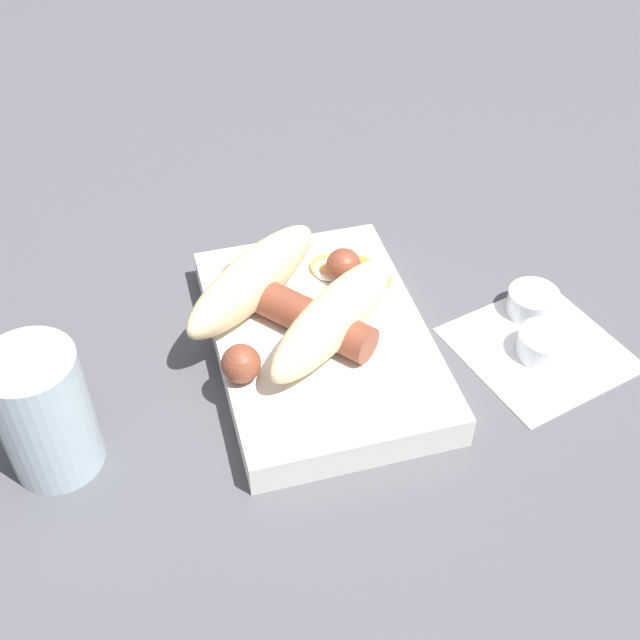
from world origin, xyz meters
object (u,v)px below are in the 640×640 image
Objects in this scene: condiment_cup_far at (532,303)px; drink_glass at (44,413)px; sausage at (296,311)px; bread_roll at (292,298)px; food_tray at (320,341)px; condiment_cup_near at (544,346)px.

drink_glass is (-0.06, 0.43, 0.05)m from condiment_cup_far.
sausage is at bearing -72.19° from drink_glass.
sausage is 1.30× the size of drink_glass.
bread_roll is 0.01m from sausage.
condiment_cup_far is 0.42× the size of drink_glass.
bread_roll is at bearing 8.30° from sausage.
condiment_cup_far is at bearing -90.01° from food_tray.
drink_glass reaches higher than condiment_cup_far.
drink_glass is at bearing 107.81° from sausage.
condiment_cup_far is at bearing -92.42° from sausage.
drink_glass reaches higher than condiment_cup_near.
bread_roll is at bearing 50.56° from food_tray.
bread_roll is 1.89× the size of drink_glass.
bread_roll reaches higher than food_tray.
condiment_cup_near is 0.42× the size of drink_glass.
food_tray is 0.20m from condiment_cup_near.
food_tray is at bearing -75.81° from drink_glass.
food_tray is 0.21m from condiment_cup_far.
food_tray is at bearing 74.38° from condiment_cup_near.
sausage is 0.22m from condiment_cup_near.
condiment_cup_far is at bearing -82.43° from drink_glass.
sausage is 0.22m from drink_glass.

